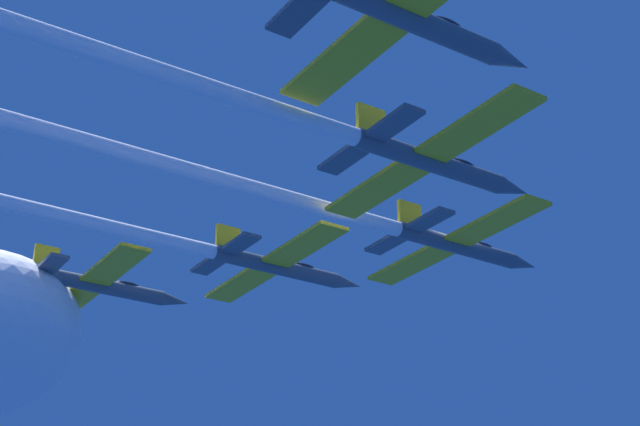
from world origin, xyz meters
The scene contains 3 objects.
jet_lead centered at (-0.15, -9.56, 0.57)m, with size 14.76×37.72×2.44m.
jet_left_wing centered at (-9.07, -19.23, 0.56)m, with size 14.76×42.82×2.44m.
jet_right_wing centered at (8.14, -17.63, 0.04)m, with size 14.76×35.99×2.44m.
Camera 1 is at (40.08, -36.35, -22.33)m, focal length 53.68 mm.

